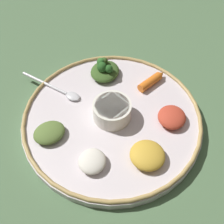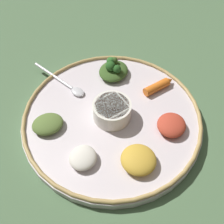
{
  "view_description": "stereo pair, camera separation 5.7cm",
  "coord_description": "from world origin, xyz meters",
  "px_view_note": "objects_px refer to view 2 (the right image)",
  "views": [
    {
      "loc": [
        -0.33,
        0.13,
        0.49
      ],
      "look_at": [
        0.0,
        0.0,
        0.03
      ],
      "focal_mm": 43.9,
      "sensor_mm": 36.0,
      "label": 1
    },
    {
      "loc": [
        -0.34,
        0.07,
        0.49
      ],
      "look_at": [
        0.0,
        0.0,
        0.03
      ],
      "focal_mm": 43.9,
      "sensor_mm": 36.0,
      "label": 2
    }
  ],
  "objects_px": {
    "center_bowl": "(112,110)",
    "carrot_near_spoon": "(159,86)",
    "spoon": "(66,84)",
    "greens_pile": "(113,70)"
  },
  "relations": [
    {
      "from": "center_bowl",
      "to": "greens_pile",
      "type": "bearing_deg",
      "value": -13.24
    },
    {
      "from": "center_bowl",
      "to": "spoon",
      "type": "relative_size",
      "value": 0.58
    },
    {
      "from": "spoon",
      "to": "greens_pile",
      "type": "bearing_deg",
      "value": -83.46
    },
    {
      "from": "spoon",
      "to": "center_bowl",
      "type": "bearing_deg",
      "value": -142.08
    },
    {
      "from": "greens_pile",
      "to": "carrot_near_spoon",
      "type": "xyz_separation_m",
      "value": [
        -0.07,
        -0.09,
        -0.01
      ]
    },
    {
      "from": "carrot_near_spoon",
      "to": "greens_pile",
      "type": "bearing_deg",
      "value": 53.44
    },
    {
      "from": "spoon",
      "to": "carrot_near_spoon",
      "type": "distance_m",
      "value": 0.21
    },
    {
      "from": "spoon",
      "to": "carrot_near_spoon",
      "type": "bearing_deg",
      "value": -104.81
    },
    {
      "from": "center_bowl",
      "to": "carrot_near_spoon",
      "type": "distance_m",
      "value": 0.13
    },
    {
      "from": "center_bowl",
      "to": "spoon",
      "type": "height_order",
      "value": "center_bowl"
    }
  ]
}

